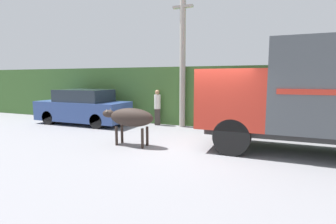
% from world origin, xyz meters
% --- Properties ---
extents(ground_plane, '(60.00, 60.00, 0.00)m').
position_xyz_m(ground_plane, '(0.00, 0.00, 0.00)').
color(ground_plane, gray).
extents(hillside_embankment, '(32.00, 6.76, 2.73)m').
position_xyz_m(hillside_embankment, '(0.00, 6.98, 1.37)').
color(hillside_embankment, '#426B33').
rests_on(hillside_embankment, ground_plane).
extents(cargo_truck, '(6.66, 2.31, 3.27)m').
position_xyz_m(cargo_truck, '(3.12, 0.63, 1.79)').
color(cargo_truck, '#2D2D2D').
rests_on(cargo_truck, ground_plane).
extents(brown_cow, '(1.89, 0.61, 1.24)m').
position_xyz_m(brown_cow, '(-2.55, -0.48, 0.92)').
color(brown_cow, '#2D231E').
rests_on(brown_cow, ground_plane).
extents(parked_suv, '(4.55, 1.74, 1.67)m').
position_xyz_m(parked_suv, '(-6.79, 2.21, 0.81)').
color(parked_suv, '#334C8C').
rests_on(parked_suv, ground_plane).
extents(pedestrian_on_hill, '(0.39, 0.39, 1.66)m').
position_xyz_m(pedestrian_on_hill, '(-3.35, 3.34, 0.93)').
color(pedestrian_on_hill, '#38332D').
rests_on(pedestrian_on_hill, ground_plane).
extents(utility_pole, '(0.90, 0.26, 6.01)m').
position_xyz_m(utility_pole, '(-2.12, 3.38, 3.10)').
color(utility_pole, '#9E998E').
rests_on(utility_pole, ground_plane).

